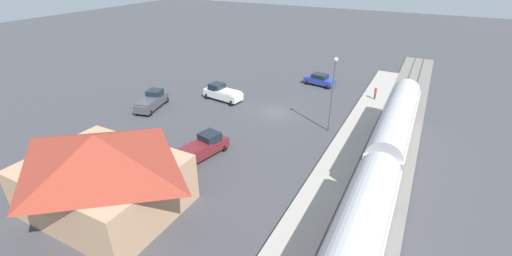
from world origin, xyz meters
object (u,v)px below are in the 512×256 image
Objects in this scene: pedestrian_on_platform at (376,92)px; pickup_white at (222,93)px; sedan_blue at (320,80)px; pickup_maroon at (203,147)px; station_building at (102,171)px; light_pole_near_platform at (333,87)px; pickup_charcoal at (152,101)px.

pickup_white is at bearing 26.32° from pedestrian_on_platform.
pickup_maroon is (3.54, 24.82, 0.15)m from sedan_blue.
station_building is 23.16m from light_pole_near_platform.
sedan_blue is at bearing -98.12° from pickup_maroon.
pedestrian_on_platform is 25.17m from pickup_maroon.
station_building is 34.73m from sedan_blue.
pickup_white is (4.13, -22.43, -2.23)m from station_building.
station_building is 6.78× the size of pedestrian_on_platform.
pickup_maroon is at bearing 61.37° from pedestrian_on_platform.
pickup_white is at bearing -8.35° from light_pole_near_platform.
pedestrian_on_platform is 0.36× the size of sedan_blue.
pickup_charcoal and pickup_maroon have the same top height.
light_pole_near_platform is at bearing 75.44° from pedestrian_on_platform.
pedestrian_on_platform is 0.30× the size of pickup_charcoal.
station_building is 34.55m from pedestrian_on_platform.
pickup_charcoal is (10.49, -15.90, -2.23)m from station_building.
pedestrian_on_platform is 29.13m from pickup_charcoal.
light_pole_near_platform is at bearing 111.76° from sedan_blue.
sedan_blue is 15.68m from light_pole_near_platform.
station_building reaches higher than pickup_maroon.
light_pole_near_platform is at bearing -168.84° from pickup_charcoal.
pedestrian_on_platform is at bearing -114.18° from station_building.
sedan_blue is at bearing -17.72° from pedestrian_on_platform.
light_pole_near_platform is (-15.33, 2.25, 4.13)m from pickup_white.
pickup_maroon is 0.69× the size of light_pole_near_platform.
sedan_blue is 25.07m from pickup_maroon.
pickup_charcoal is 1.02× the size of pickup_white.
pedestrian_on_platform is at bearing -104.56° from light_pole_near_platform.
pedestrian_on_platform is 0.30× the size of pickup_maroon.
pickup_maroon is (-2.07, -9.37, -2.23)m from station_building.
pickup_maroon reaches higher than sedan_blue.
pickup_charcoal is at bearing -56.60° from station_building.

